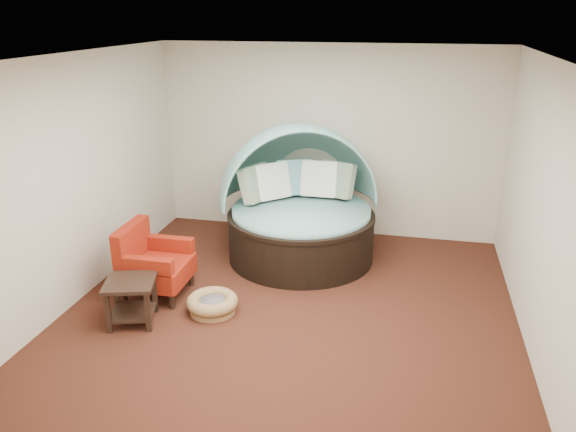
% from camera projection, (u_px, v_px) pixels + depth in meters
% --- Properties ---
extents(floor, '(5.00, 5.00, 0.00)m').
position_uv_depth(floor, '(292.00, 308.00, 6.46)').
color(floor, '#431F13').
rests_on(floor, ground).
extents(wall_back, '(5.00, 0.00, 5.00)m').
position_uv_depth(wall_back, '(328.00, 142.00, 8.26)').
color(wall_back, beige).
rests_on(wall_back, floor).
extents(wall_front, '(5.00, 0.00, 5.00)m').
position_uv_depth(wall_front, '(211.00, 306.00, 3.69)').
color(wall_front, beige).
rests_on(wall_front, floor).
extents(wall_left, '(0.00, 5.00, 5.00)m').
position_uv_depth(wall_left, '(81.00, 178.00, 6.49)').
color(wall_left, beige).
rests_on(wall_left, floor).
extents(wall_right, '(0.00, 5.00, 5.00)m').
position_uv_depth(wall_right, '(542.00, 210.00, 5.46)').
color(wall_right, beige).
rests_on(wall_right, floor).
extents(ceiling, '(5.00, 5.00, 0.00)m').
position_uv_depth(ceiling, '(292.00, 56.00, 5.49)').
color(ceiling, white).
rests_on(ceiling, wall_back).
extents(canopy_daybed, '(2.63, 2.60, 1.83)m').
position_uv_depth(canopy_daybed, '(300.00, 197.00, 7.60)').
color(canopy_daybed, black).
rests_on(canopy_daybed, floor).
extents(pet_basket, '(0.71, 0.71, 0.20)m').
position_uv_depth(pet_basket, '(212.00, 303.00, 6.35)').
color(pet_basket, '#9B7946').
rests_on(pet_basket, floor).
extents(red_armchair, '(0.75, 0.76, 0.87)m').
position_uv_depth(red_armchair, '(152.00, 263.00, 6.66)').
color(red_armchair, black).
rests_on(red_armchair, floor).
extents(side_table, '(0.65, 0.65, 0.50)m').
position_uv_depth(side_table, '(131.00, 295.00, 6.07)').
color(side_table, black).
rests_on(side_table, floor).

